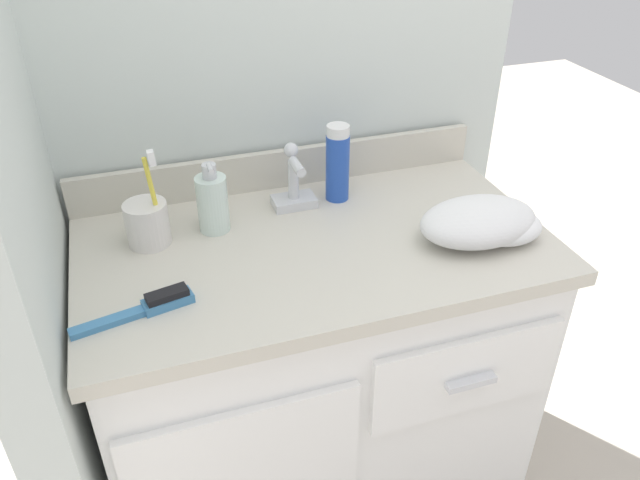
# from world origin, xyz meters

# --- Properties ---
(wall_back) EXTENTS (1.08, 0.08, 2.20)m
(wall_back) POSITION_xyz_m (0.00, 0.30, 1.10)
(wall_back) COLOR silver
(wall_back) RESTS_ON ground_plane
(vanity) EXTENTS (0.90, 0.52, 0.78)m
(vanity) POSITION_xyz_m (-0.00, -0.00, 0.41)
(vanity) COLOR white
(vanity) RESTS_ON ground_plane
(backsplash) EXTENTS (0.90, 0.02, 0.09)m
(backsplash) POSITION_xyz_m (0.00, 0.24, 0.83)
(backsplash) COLOR beige
(backsplash) RESTS_ON vanity
(sink_faucet) EXTENTS (0.09, 0.09, 0.14)m
(sink_faucet) POSITION_xyz_m (0.00, 0.15, 0.83)
(sink_faucet) COLOR silver
(sink_faucet) RESTS_ON vanity
(toothbrush_cup) EXTENTS (0.08, 0.08, 0.19)m
(toothbrush_cup) POSITION_xyz_m (-0.30, 0.10, 0.83)
(toothbrush_cup) COLOR silver
(toothbrush_cup) RESTS_ON vanity
(soap_dispenser) EXTENTS (0.06, 0.06, 0.15)m
(soap_dispenser) POSITION_xyz_m (-0.18, 0.11, 0.85)
(soap_dispenser) COLOR silver
(soap_dispenser) RESTS_ON vanity
(shaving_cream_can) EXTENTS (0.05, 0.05, 0.17)m
(shaving_cream_can) POSITION_xyz_m (0.10, 0.15, 0.87)
(shaving_cream_can) COLOR #234CB2
(shaving_cream_can) RESTS_ON vanity
(hairbrush) EXTENTS (0.20, 0.07, 0.03)m
(hairbrush) POSITION_xyz_m (-0.32, -0.11, 0.80)
(hairbrush) COLOR teal
(hairbrush) RESTS_ON vanity
(hand_towel) EXTENTS (0.24, 0.15, 0.08)m
(hand_towel) POSITION_xyz_m (0.31, -0.09, 0.82)
(hand_towel) COLOR white
(hand_towel) RESTS_ON vanity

